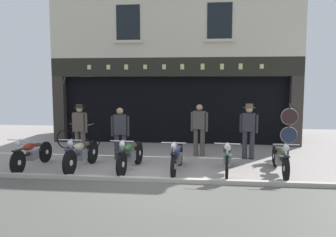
{
  "coord_description": "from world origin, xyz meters",
  "views": [
    {
      "loc": [
        1.21,
        -7.8,
        2.38
      ],
      "look_at": [
        0.05,
        2.76,
        1.24
      ],
      "focal_mm": 36.4,
      "sensor_mm": 36.0,
      "label": 1
    }
  ],
  "objects_px": {
    "motorcycle_center_left": "(130,155)",
    "leaning_bicycle": "(78,138)",
    "advert_board_near": "(119,99)",
    "motorcycle_far_left": "(32,153)",
    "salesman_right": "(199,127)",
    "motorcycle_center_right": "(227,157)",
    "motorcycle_right": "(281,158)",
    "assistant_far_right": "(249,128)",
    "tyre_sign_pole": "(289,127)",
    "salesman_left": "(80,127)",
    "motorcycle_center": "(177,156)",
    "advert_board_far": "(94,100)",
    "motorcycle_left": "(82,154)",
    "shopkeeper_center": "(120,131)"
  },
  "relations": [
    {
      "from": "tyre_sign_pole",
      "to": "motorcycle_right",
      "type": "bearing_deg",
      "value": -108.2
    },
    {
      "from": "leaning_bicycle",
      "to": "tyre_sign_pole",
      "type": "bearing_deg",
      "value": 92.13
    },
    {
      "from": "motorcycle_right",
      "to": "shopkeeper_center",
      "type": "distance_m",
      "value": 4.73
    },
    {
      "from": "motorcycle_center_right",
      "to": "salesman_left",
      "type": "relative_size",
      "value": 1.2
    },
    {
      "from": "assistant_far_right",
      "to": "leaning_bicycle",
      "type": "distance_m",
      "value": 5.99
    },
    {
      "from": "motorcycle_center_right",
      "to": "motorcycle_center",
      "type": "bearing_deg",
      "value": 3.9
    },
    {
      "from": "motorcycle_far_left",
      "to": "tyre_sign_pole",
      "type": "relative_size",
      "value": 1.16
    },
    {
      "from": "leaning_bicycle",
      "to": "motorcycle_left",
      "type": "bearing_deg",
      "value": 29.51
    },
    {
      "from": "tyre_sign_pole",
      "to": "advert_board_far",
      "type": "xyz_separation_m",
      "value": [
        -7.07,
        2.13,
        0.71
      ]
    },
    {
      "from": "motorcycle_right",
      "to": "shopkeeper_center",
      "type": "height_order",
      "value": "shopkeeper_center"
    },
    {
      "from": "salesman_left",
      "to": "advert_board_far",
      "type": "relative_size",
      "value": 1.73
    },
    {
      "from": "salesman_left",
      "to": "motorcycle_center_right",
      "type": "bearing_deg",
      "value": 171.55
    },
    {
      "from": "motorcycle_right",
      "to": "leaning_bicycle",
      "type": "xyz_separation_m",
      "value": [
        -6.5,
        2.67,
        -0.04
      ]
    },
    {
      "from": "motorcycle_center_right",
      "to": "advert_board_far",
      "type": "relative_size",
      "value": 2.08
    },
    {
      "from": "motorcycle_right",
      "to": "salesman_left",
      "type": "distance_m",
      "value": 6.29
    },
    {
      "from": "motorcycle_far_left",
      "to": "salesman_left",
      "type": "xyz_separation_m",
      "value": [
        0.69,
        1.83,
        0.5
      ]
    },
    {
      "from": "salesman_right",
      "to": "tyre_sign_pole",
      "type": "distance_m",
      "value": 2.84
    },
    {
      "from": "tyre_sign_pole",
      "to": "motorcycle_far_left",
      "type": "bearing_deg",
      "value": -163.13
    },
    {
      "from": "motorcycle_center",
      "to": "motorcycle_right",
      "type": "xyz_separation_m",
      "value": [
        2.7,
        0.11,
        -0.01
      ]
    },
    {
      "from": "advert_board_near",
      "to": "motorcycle_far_left",
      "type": "bearing_deg",
      "value": -107.33
    },
    {
      "from": "tyre_sign_pole",
      "to": "advert_board_near",
      "type": "bearing_deg",
      "value": 160.62
    },
    {
      "from": "salesman_right",
      "to": "assistant_far_right",
      "type": "relative_size",
      "value": 0.97
    },
    {
      "from": "motorcycle_center",
      "to": "salesman_right",
      "type": "xyz_separation_m",
      "value": [
        0.55,
        2.04,
        0.51
      ]
    },
    {
      "from": "motorcycle_left",
      "to": "motorcycle_far_left",
      "type": "bearing_deg",
      "value": 5.6
    },
    {
      "from": "motorcycle_center_right",
      "to": "tyre_sign_pole",
      "type": "distance_m",
      "value": 3.09
    },
    {
      "from": "motorcycle_center",
      "to": "tyre_sign_pole",
      "type": "distance_m",
      "value": 4.09
    },
    {
      "from": "motorcycle_center_right",
      "to": "salesman_left",
      "type": "bearing_deg",
      "value": -16.65
    },
    {
      "from": "motorcycle_right",
      "to": "advert_board_near",
      "type": "relative_size",
      "value": 2.01
    },
    {
      "from": "motorcycle_center_left",
      "to": "leaning_bicycle",
      "type": "bearing_deg",
      "value": -41.92
    },
    {
      "from": "motorcycle_center",
      "to": "tyre_sign_pole",
      "type": "bearing_deg",
      "value": -144.48
    },
    {
      "from": "motorcycle_far_left",
      "to": "motorcycle_center_left",
      "type": "distance_m",
      "value": 2.77
    },
    {
      "from": "motorcycle_center_right",
      "to": "motorcycle_right",
      "type": "relative_size",
      "value": 0.99
    },
    {
      "from": "motorcycle_center_right",
      "to": "salesman_right",
      "type": "bearing_deg",
      "value": -64.83
    },
    {
      "from": "tyre_sign_pole",
      "to": "salesman_left",
      "type": "bearing_deg",
      "value": -176.44
    },
    {
      "from": "advert_board_near",
      "to": "motorcycle_center_right",
      "type": "bearing_deg",
      "value": -47.51
    },
    {
      "from": "motorcycle_center",
      "to": "motorcycle_far_left",
      "type": "bearing_deg",
      "value": 2.94
    },
    {
      "from": "motorcycle_far_left",
      "to": "advert_board_near",
      "type": "relative_size",
      "value": 1.97
    },
    {
      "from": "tyre_sign_pole",
      "to": "leaning_bicycle",
      "type": "bearing_deg",
      "value": 175.47
    },
    {
      "from": "leaning_bicycle",
      "to": "advert_board_near",
      "type": "bearing_deg",
      "value": 150.67
    },
    {
      "from": "motorcycle_far_left",
      "to": "motorcycle_right",
      "type": "relative_size",
      "value": 0.98
    },
    {
      "from": "motorcycle_center_right",
      "to": "salesman_left",
      "type": "distance_m",
      "value": 5.03
    },
    {
      "from": "assistant_far_right",
      "to": "motorcycle_center",
      "type": "bearing_deg",
      "value": 51.83
    },
    {
      "from": "motorcycle_center",
      "to": "assistant_far_right",
      "type": "bearing_deg",
      "value": -137.39
    },
    {
      "from": "motorcycle_far_left",
      "to": "salesman_right",
      "type": "relative_size",
      "value": 1.18
    },
    {
      "from": "motorcycle_center_right",
      "to": "motorcycle_right",
      "type": "bearing_deg",
      "value": -170.11
    },
    {
      "from": "motorcycle_right",
      "to": "advert_board_near",
      "type": "bearing_deg",
      "value": -36.98
    },
    {
      "from": "motorcycle_center_right",
      "to": "salesman_right",
      "type": "height_order",
      "value": "salesman_right"
    },
    {
      "from": "motorcycle_center_left",
      "to": "assistant_far_right",
      "type": "distance_m",
      "value": 3.81
    },
    {
      "from": "motorcycle_center_left",
      "to": "advert_board_near",
      "type": "bearing_deg",
      "value": -66.32
    },
    {
      "from": "motorcycle_left",
      "to": "salesman_left",
      "type": "distance_m",
      "value": 2.01
    }
  ]
}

